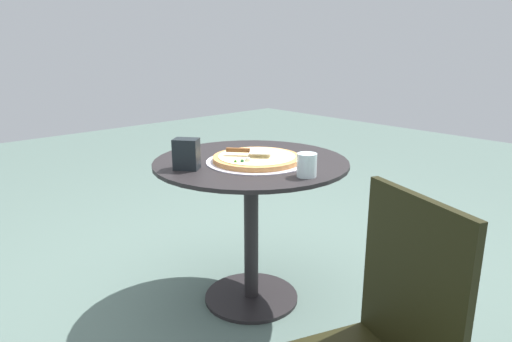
# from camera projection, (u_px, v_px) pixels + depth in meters

# --- Properties ---
(ground_plane) EXTENTS (10.00, 10.00, 0.00)m
(ground_plane) POSITION_uv_depth(u_px,v_px,m) (251.00, 298.00, 2.37)
(ground_plane) COLOR #556B62
(patio_table) EXTENTS (0.92, 0.92, 0.73)m
(patio_table) POSITION_uv_depth(u_px,v_px,m) (251.00, 198.00, 2.22)
(patio_table) COLOR black
(patio_table) RESTS_ON ground
(pizza_on_tray) EXTENTS (0.47, 0.47, 0.05)m
(pizza_on_tray) POSITION_uv_depth(u_px,v_px,m) (256.00, 159.00, 2.14)
(pizza_on_tray) COLOR silver
(pizza_on_tray) RESTS_ON patio_table
(pizza_server) EXTENTS (0.17, 0.19, 0.02)m
(pizza_server) POSITION_uv_depth(u_px,v_px,m) (249.00, 151.00, 2.13)
(pizza_server) COLOR silver
(pizza_server) RESTS_ON pizza_on_tray
(drinking_cup) EXTENTS (0.08, 0.08, 0.10)m
(drinking_cup) POSITION_uv_depth(u_px,v_px,m) (307.00, 165.00, 1.90)
(drinking_cup) COLOR silver
(drinking_cup) RESTS_ON patio_table
(napkin_dispenser) EXTENTS (0.13, 0.13, 0.13)m
(napkin_dispenser) POSITION_uv_depth(u_px,v_px,m) (186.00, 154.00, 2.01)
(napkin_dispenser) COLOR black
(napkin_dispenser) RESTS_ON patio_table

